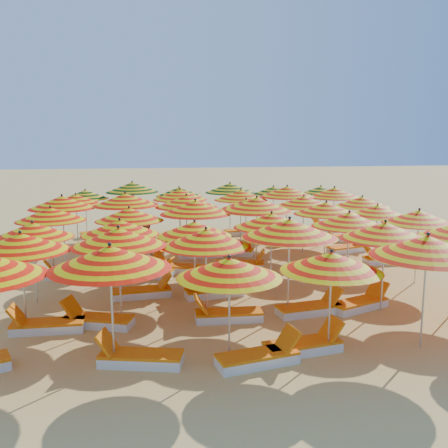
{
  "coord_description": "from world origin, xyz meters",
  "views": [
    {
      "loc": [
        -2.61,
        -16.63,
        4.62
      ],
      "look_at": [
        0.0,
        0.5,
        1.6
      ],
      "focal_mm": 40.0,
      "sensor_mm": 36.0,
      "label": 1
    }
  ],
  "objects_px": {
    "umbrella_28": "(304,201)",
    "lounger_24": "(100,233)",
    "umbrella_36": "(85,194)",
    "lounger_13": "(179,268)",
    "umbrella_13": "(120,227)",
    "lounger_12": "(149,272)",
    "umbrella_7": "(119,237)",
    "lounger_1": "(139,358)",
    "umbrella_26": "(186,201)",
    "lounger_4": "(46,325)",
    "umbrella_35": "(334,193)",
    "lounger_7": "(310,308)",
    "lounger_9": "(143,292)",
    "umbrella_21": "(257,204)",
    "umbrella_29": "(362,202)",
    "umbrella_37": "(132,187)",
    "lounger_3": "(304,346)",
    "lounger_2": "(259,357)",
    "lounger_5": "(97,320)",
    "umbrella_27": "(246,204)",
    "lounger_15": "(386,259)",
    "umbrella_30": "(76,200)",
    "lounger_11": "(70,272)",
    "lounger_22": "(298,239)",
    "umbrella_31": "(133,200)",
    "umbrella_32": "(180,195)",
    "umbrella_25": "(125,200)",
    "umbrella_20": "(195,207)",
    "umbrella_38": "(179,192)",
    "lounger_8": "(360,304)",
    "lounger_14": "(241,264)",
    "umbrella_41": "(321,191)",
    "umbrella_15": "(271,221)",
    "umbrella_39": "(230,188)",
    "umbrella_16": "(349,220)",
    "umbrella_34": "(287,192)",
    "lounger_19": "(348,248)",
    "umbrella_8": "(206,238)",
    "umbrella_9": "(289,228)",
    "umbrella_17": "(419,217)",
    "umbrella_24": "(62,202)",
    "umbrella_12": "(33,230)",
    "lounger_6": "(227,315)",
    "umbrella_18": "(51,214)",
    "umbrella_1": "(110,258)",
    "lounger_16": "(143,254)",
    "lounger_23": "(344,238)",
    "umbrella_40": "(273,191)",
    "lounger_20": "(121,242)",
    "beachgoer_b": "(146,242)",
    "lounger_25": "(243,231)",
    "umbrella_2": "(229,268)",
    "umbrella_14": "(194,229)"
  },
  "relations": [
    {
      "from": "umbrella_28",
      "to": "lounger_24",
      "type": "distance_m",
      "value": 9.83
    },
    {
      "from": "umbrella_36",
      "to": "lounger_13",
      "type": "xyz_separation_m",
      "value": [
        3.87,
        -6.88,
        -1.85
      ]
    },
    {
      "from": "umbrella_13",
      "to": "lounger_12",
      "type": "xyz_separation_m",
      "value": [
        0.79,
        2.1,
        -1.93
      ]
    },
    {
      "from": "umbrella_7",
      "to": "umbrella_28",
      "type": "xyz_separation_m",
      "value": [
        6.86,
        6.7,
        -0.09
      ]
    },
    {
      "from": "lounger_1",
      "to": "umbrella_26",
      "type": "bearing_deg",
      "value": -87.23
    },
    {
      "from": "umbrella_7",
      "to": "lounger_4",
      "type": "xyz_separation_m",
      "value": [
        -1.77,
        -0.35,
        -2.05
      ]
    },
    {
      "from": "umbrella_35",
      "to": "lounger_7",
      "type": "xyz_separation_m",
      "value": [
        -3.99,
        -8.87,
        -2.05
      ]
    },
    {
      "from": "lounger_9",
      "to": "umbrella_21",
      "type": "bearing_deg",
      "value": 25.91
    },
    {
      "from": "umbrella_29",
      "to": "lounger_7",
      "type": "bearing_deg",
      "value": -122.82
    },
    {
      "from": "umbrella_37",
      "to": "lounger_3",
      "type": "height_order",
      "value": "umbrella_37"
    },
    {
      "from": "lounger_2",
      "to": "lounger_5",
      "type": "bearing_deg",
      "value": 130.27
    },
    {
      "from": "umbrella_27",
      "to": "lounger_15",
      "type": "bearing_deg",
      "value": -23.73
    },
    {
      "from": "umbrella_30",
      "to": "lounger_5",
      "type": "bearing_deg",
      "value": -79.87
    },
    {
      "from": "umbrella_27",
      "to": "lounger_4",
      "type": "height_order",
      "value": "umbrella_27"
    },
    {
      "from": "umbrella_35",
      "to": "umbrella_36",
      "type": "xyz_separation_m",
      "value": [
        -11.05,
        2.69,
        -0.2
      ]
    },
    {
      "from": "umbrella_36",
      "to": "lounger_11",
      "type": "relative_size",
      "value": 1.44
    },
    {
      "from": "lounger_22",
      "to": "umbrella_31",
      "type": "bearing_deg",
      "value": -15.72
    },
    {
      "from": "lounger_13",
      "to": "umbrella_32",
      "type": "bearing_deg",
      "value": -73.96
    },
    {
      "from": "umbrella_35",
      "to": "umbrella_25",
      "type": "bearing_deg",
      "value": -167.36
    },
    {
      "from": "umbrella_20",
      "to": "umbrella_36",
      "type": "xyz_separation_m",
      "value": [
        -4.46,
        6.97,
        -0.26
      ]
    },
    {
      "from": "umbrella_38",
      "to": "lounger_8",
      "type": "relative_size",
      "value": 1.29
    },
    {
      "from": "umbrella_20",
      "to": "lounger_14",
      "type": "height_order",
      "value": "umbrella_20"
    },
    {
      "from": "lounger_3",
      "to": "umbrella_41",
      "type": "bearing_deg",
      "value": 58.87
    },
    {
      "from": "umbrella_36",
      "to": "lounger_8",
      "type": "height_order",
      "value": "umbrella_36"
    },
    {
      "from": "lounger_2",
      "to": "umbrella_15",
      "type": "bearing_deg",
      "value": 61.18
    },
    {
      "from": "umbrella_39",
      "to": "lounger_4",
      "type": "bearing_deg",
      "value": -119.09
    },
    {
      "from": "umbrella_13",
      "to": "umbrella_16",
      "type": "distance_m",
      "value": 6.88
    },
    {
      "from": "umbrella_34",
      "to": "umbrella_25",
      "type": "bearing_deg",
      "value": -163.3
    },
    {
      "from": "lounger_8",
      "to": "lounger_19",
      "type": "relative_size",
      "value": 1.0
    },
    {
      "from": "umbrella_27",
      "to": "umbrella_8",
      "type": "bearing_deg",
      "value": -109.15
    },
    {
      "from": "umbrella_9",
      "to": "umbrella_17",
      "type": "relative_size",
      "value": 1.13
    },
    {
      "from": "umbrella_24",
      "to": "umbrella_28",
      "type": "relative_size",
      "value": 1.11
    },
    {
      "from": "umbrella_12",
      "to": "lounger_6",
      "type": "relative_size",
      "value": 1.53
    },
    {
      "from": "umbrella_15",
      "to": "umbrella_18",
      "type": "xyz_separation_m",
      "value": [
        -6.83,
        2.41,
        -0.02
      ]
    },
    {
      "from": "umbrella_31",
      "to": "lounger_2",
      "type": "xyz_separation_m",
      "value": [
        2.81,
        -11.86,
        -1.85
      ]
    },
    {
      "from": "umbrella_1",
      "to": "lounger_5",
      "type": "bearing_deg",
      "value": 104.05
    },
    {
      "from": "umbrella_34",
      "to": "lounger_19",
      "type": "distance_m",
      "value": 3.64
    },
    {
      "from": "umbrella_17",
      "to": "lounger_2",
      "type": "height_order",
      "value": "umbrella_17"
    },
    {
      "from": "lounger_4",
      "to": "umbrella_29",
      "type": "bearing_deg",
      "value": -147.42
    },
    {
      "from": "lounger_16",
      "to": "lounger_14",
      "type": "bearing_deg",
      "value": -34.5
    },
    {
      "from": "lounger_13",
      "to": "lounger_23",
      "type": "bearing_deg",
      "value": -130.84
    },
    {
      "from": "umbrella_40",
      "to": "lounger_1",
      "type": "relative_size",
      "value": 1.3
    },
    {
      "from": "lounger_8",
      "to": "lounger_20",
      "type": "height_order",
      "value": "same"
    },
    {
      "from": "lounger_5",
      "to": "beachgoer_b",
      "type": "bearing_deg",
      "value": -81.97
    },
    {
      "from": "umbrella_39",
      "to": "lounger_11",
      "type": "xyz_separation_m",
      "value": [
        -6.54,
        -6.57,
        -2.09
      ]
    },
    {
      "from": "lounger_1",
      "to": "lounger_25",
      "type": "distance_m",
      "value": 14.19
    },
    {
      "from": "lounger_14",
      "to": "lounger_24",
      "type": "relative_size",
      "value": 0.99
    },
    {
      "from": "lounger_6",
      "to": "lounger_9",
      "type": "distance_m",
      "value": 3.12
    },
    {
      "from": "umbrella_2",
      "to": "lounger_15",
      "type": "distance_m",
      "value": 10.32
    },
    {
      "from": "umbrella_1",
      "to": "umbrella_14",
      "type": "bearing_deg",
      "value": 64.3
    }
  ]
}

